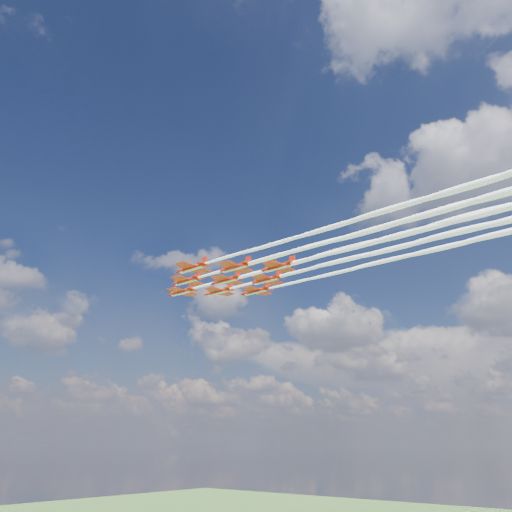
# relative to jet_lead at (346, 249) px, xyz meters

# --- Properties ---
(jet_lead) EXTENTS (117.92, 9.82, 2.87)m
(jet_lead) POSITION_rel_jet_lead_xyz_m (0.00, 0.00, 0.00)
(jet_lead) COLOR red
(jet_row2_port) EXTENTS (117.92, 9.82, 2.87)m
(jet_row2_port) POSITION_rel_jet_lead_xyz_m (8.95, -6.43, 0.00)
(jet_row2_port) COLOR red
(jet_row2_starb) EXTENTS (117.92, 9.82, 2.87)m
(jet_row2_starb) POSITION_rel_jet_lead_xyz_m (8.75, 6.69, 0.00)
(jet_row2_starb) COLOR red
(jet_row3_port) EXTENTS (117.92, 9.82, 2.87)m
(jet_row3_port) POSITION_rel_jet_lead_xyz_m (17.90, -12.86, 0.00)
(jet_row3_port) COLOR red
(jet_row3_centre) EXTENTS (117.92, 9.82, 2.87)m
(jet_row3_centre) POSITION_rel_jet_lead_xyz_m (17.71, 0.26, 0.00)
(jet_row3_centre) COLOR red
(jet_row3_starb) EXTENTS (117.92, 9.82, 2.87)m
(jet_row3_starb) POSITION_rel_jet_lead_xyz_m (17.51, 13.38, 0.00)
(jet_row3_starb) COLOR red
(jet_row4_port) EXTENTS (117.92, 9.82, 2.87)m
(jet_row4_port) POSITION_rel_jet_lead_xyz_m (26.66, -6.16, 0.00)
(jet_row4_port) COLOR red
(jet_row4_starb) EXTENTS (117.92, 9.82, 2.87)m
(jet_row4_starb) POSITION_rel_jet_lead_xyz_m (26.46, 6.96, 0.00)
(jet_row4_starb) COLOR red
(jet_tail) EXTENTS (117.92, 9.82, 2.87)m
(jet_tail) POSITION_rel_jet_lead_xyz_m (35.41, 0.53, 0.00)
(jet_tail) COLOR red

